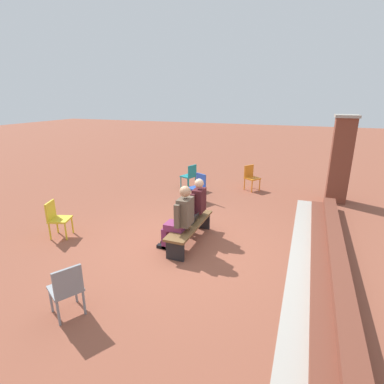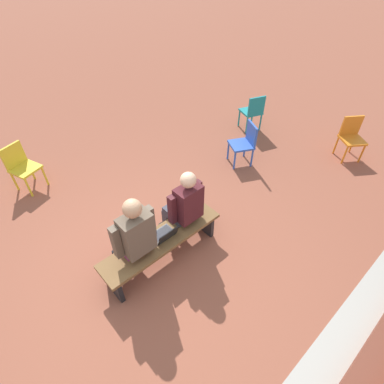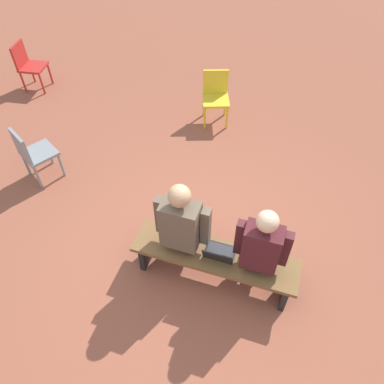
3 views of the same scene
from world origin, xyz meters
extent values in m
plane|color=brown|center=(0.00, 0.00, 0.00)|extent=(60.00, 60.00, 0.00)
cube|color=#A8A399|center=(-0.22, 2.34, 0.00)|extent=(7.66, 0.40, 0.01)
cube|color=brown|center=(-0.22, 2.84, 0.07)|extent=(6.86, 0.60, 0.15)
cube|color=brown|center=(-0.22, 2.99, 0.22)|extent=(6.86, 0.30, 0.15)
cube|color=brown|center=(-4.37, 3.19, 1.25)|extent=(0.56, 0.56, 2.50)
cube|color=gray|center=(-4.37, 3.19, 2.54)|extent=(0.64, 0.64, 0.08)
cube|color=brown|center=(-0.22, 0.05, 0.42)|extent=(1.80, 0.44, 0.05)
cube|color=black|center=(-1.02, 0.05, 0.20)|extent=(0.06, 0.37, 0.40)
cube|color=black|center=(0.58, 0.05, 0.20)|extent=(0.06, 0.37, 0.40)
cube|color=#383842|center=(-0.67, -0.11, 0.51)|extent=(0.32, 0.38, 0.13)
cube|color=#383842|center=(-0.75, -0.30, 0.23)|extent=(0.10, 0.11, 0.45)
cube|color=black|center=(-0.75, -0.36, 0.03)|extent=(0.10, 0.23, 0.07)
cube|color=#383842|center=(-0.58, -0.30, 0.23)|extent=(0.10, 0.11, 0.45)
cube|color=black|center=(-0.58, -0.36, 0.03)|extent=(0.10, 0.23, 0.07)
cube|color=#47191E|center=(-0.67, 0.09, 0.84)|extent=(0.36, 0.23, 0.53)
cube|color=navy|center=(-0.67, -0.02, 0.80)|extent=(0.05, 0.01, 0.32)
cube|color=#47191E|center=(-0.90, 0.03, 0.82)|extent=(0.09, 0.09, 0.45)
cube|color=#47191E|center=(-0.44, 0.03, 0.82)|extent=(0.09, 0.09, 0.45)
sphere|color=#DBAD89|center=(-0.67, 0.09, 1.24)|extent=(0.21, 0.21, 0.21)
cube|color=#7F2D5B|center=(0.15, -0.13, 0.51)|extent=(0.34, 0.40, 0.14)
cube|color=#7F2D5B|center=(0.06, -0.33, 0.23)|extent=(0.11, 0.12, 0.45)
cube|color=black|center=(0.06, -0.39, 0.04)|extent=(0.11, 0.24, 0.07)
cube|color=#7F2D5B|center=(0.24, -0.33, 0.23)|extent=(0.11, 0.12, 0.45)
cube|color=black|center=(0.24, -0.39, 0.04)|extent=(0.11, 0.24, 0.07)
cube|color=brown|center=(0.15, 0.09, 0.86)|extent=(0.38, 0.24, 0.57)
cube|color=brown|center=(-0.09, 0.02, 0.84)|extent=(0.09, 0.10, 0.48)
cube|color=brown|center=(0.40, 0.02, 0.84)|extent=(0.09, 0.10, 0.48)
sphere|color=tan|center=(0.15, 0.09, 1.29)|extent=(0.22, 0.22, 0.22)
cube|color=black|center=(-0.26, 0.01, 0.46)|extent=(0.32, 0.22, 0.02)
cube|color=#2D2D33|center=(-0.26, 0.00, 0.47)|extent=(0.29, 0.15, 0.00)
cube|color=black|center=(-0.26, 0.16, 0.57)|extent=(0.32, 0.07, 0.19)
cube|color=#33519E|center=(-0.26, 0.15, 0.57)|extent=(0.28, 0.06, 0.17)
cube|color=orange|center=(-4.56, 0.62, 0.42)|extent=(0.59, 0.59, 0.04)
cube|color=orange|center=(-4.67, 0.46, 0.64)|extent=(0.35, 0.26, 0.40)
cylinder|color=orange|center=(-4.31, 0.66, 0.20)|extent=(0.04, 0.04, 0.40)
cylinder|color=orange|center=(-4.60, 0.87, 0.20)|extent=(0.04, 0.04, 0.40)
cylinder|color=orange|center=(-4.52, 0.36, 0.20)|extent=(0.04, 0.04, 0.40)
cylinder|color=orange|center=(-4.81, 0.57, 0.20)|extent=(0.04, 0.04, 0.40)
cube|color=gray|center=(2.54, -0.80, 0.42)|extent=(0.57, 0.57, 0.04)
cube|color=gray|center=(2.63, -0.63, 0.64)|extent=(0.37, 0.23, 0.40)
cylinder|color=gray|center=(2.29, -0.87, 0.20)|extent=(0.04, 0.04, 0.40)
cylinder|color=gray|center=(2.61, -1.04, 0.20)|extent=(0.04, 0.04, 0.40)
cylinder|color=gray|center=(2.47, -0.55, 0.20)|extent=(0.04, 0.04, 0.40)
cylinder|color=gray|center=(2.78, -0.73, 0.20)|extent=(0.04, 0.04, 0.40)
cube|color=gold|center=(0.58, -2.79, 0.42)|extent=(0.54, 0.54, 0.04)
cube|color=gold|center=(0.64, -2.97, 0.64)|extent=(0.39, 0.17, 0.40)
cylinder|color=gold|center=(0.68, -2.56, 0.20)|extent=(0.04, 0.04, 0.40)
cylinder|color=gold|center=(0.35, -2.69, 0.20)|extent=(0.04, 0.04, 0.40)
cylinder|color=gold|center=(0.81, -2.90, 0.20)|extent=(0.04, 0.04, 0.40)
cylinder|color=gold|center=(0.47, -3.02, 0.20)|extent=(0.04, 0.04, 0.40)
cube|color=teal|center=(-4.02, -1.52, 0.42)|extent=(0.54, 0.54, 0.04)
cube|color=teal|center=(-3.96, -1.34, 0.64)|extent=(0.39, 0.17, 0.40)
cylinder|color=teal|center=(-4.25, -1.63, 0.20)|extent=(0.04, 0.04, 0.40)
cylinder|color=teal|center=(-3.92, -1.75, 0.20)|extent=(0.04, 0.04, 0.40)
cylinder|color=teal|center=(-4.13, -1.29, 0.20)|extent=(0.04, 0.04, 0.40)
cylinder|color=teal|center=(-3.79, -1.41, 0.20)|extent=(0.04, 0.04, 0.40)
cube|color=#2D56B7|center=(-2.80, -0.76, 0.42)|extent=(0.57, 0.57, 0.04)
cube|color=#2D56B7|center=(-2.96, -0.67, 0.64)|extent=(0.22, 0.37, 0.40)
cylinder|color=#2D56B7|center=(-2.72, -1.00, 0.20)|extent=(0.04, 0.04, 0.40)
cylinder|color=#2D56B7|center=(-2.55, -0.68, 0.20)|extent=(0.04, 0.04, 0.40)
cylinder|color=#2D56B7|center=(-3.04, -0.84, 0.20)|extent=(0.04, 0.04, 0.40)
cylinder|color=#2D56B7|center=(-2.87, -0.52, 0.20)|extent=(0.04, 0.04, 0.40)
camera|label=1|loc=(5.32, 2.24, 3.07)|focal=28.00mm
camera|label=2|loc=(1.23, 2.24, 3.60)|focal=28.00mm
camera|label=3|loc=(-0.67, 2.24, 3.82)|focal=35.00mm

